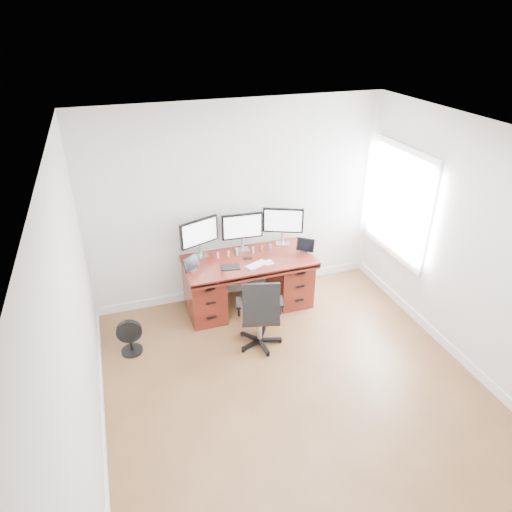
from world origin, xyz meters
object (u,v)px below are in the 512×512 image
object	(u,v)px
monitor_center	(242,227)
office_chair	(260,324)
keyboard	(257,265)
desk	(248,280)
floor_fan	(130,338)

from	to	relation	value
monitor_center	office_chair	bearing A→B (deg)	-93.11
office_chair	monitor_center	xyz separation A→B (m)	(0.13, 1.10, 0.77)
keyboard	monitor_center	bearing A→B (deg)	72.40
monitor_center	keyboard	size ratio (longest dim) A/B	1.92
desk	monitor_center	world-z (taller)	monitor_center
office_chair	floor_fan	xyz separation A→B (m)	(-1.49, 0.38, -0.11)
office_chair	monitor_center	distance (m)	1.35
floor_fan	keyboard	world-z (taller)	keyboard
desk	office_chair	bearing A→B (deg)	-98.57
monitor_center	keyboard	distance (m)	0.57
desk	monitor_center	xyz separation A→B (m)	(-0.00, 0.24, 0.68)
office_chair	floor_fan	distance (m)	1.54
keyboard	desk	bearing A→B (deg)	78.16
desk	office_chair	size ratio (longest dim) A/B	1.75
floor_fan	desk	bearing A→B (deg)	21.47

